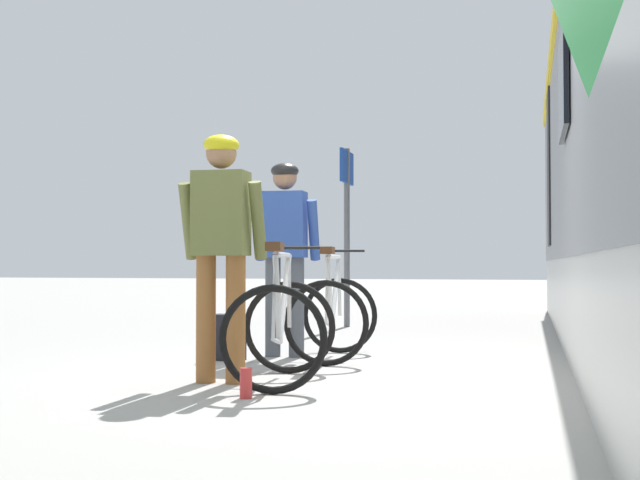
# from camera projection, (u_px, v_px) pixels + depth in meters

# --- Properties ---
(ground_plane) EXTENTS (80.00, 80.00, 0.00)m
(ground_plane) POSITION_uv_depth(u_px,v_px,m) (363.00, 382.00, 5.92)
(ground_plane) COLOR #A09E99
(cyclist_near_in_blue) EXTENTS (0.62, 0.33, 1.76)m
(cyclist_near_in_blue) POSITION_uv_depth(u_px,v_px,m) (285.00, 241.00, 7.55)
(cyclist_near_in_blue) COLOR #4C515B
(cyclist_near_in_blue) RESTS_ON ground
(cyclist_far_in_olive) EXTENTS (0.62, 0.33, 1.76)m
(cyclist_far_in_olive) POSITION_uv_depth(u_px,v_px,m) (221.00, 234.00, 5.89)
(cyclist_far_in_olive) COLOR #935B2D
(cyclist_far_in_olive) RESTS_ON ground
(bicycle_near_white) EXTENTS (0.83, 1.14, 0.99)m
(bicycle_near_white) POSITION_uv_depth(u_px,v_px,m) (333.00, 314.00, 7.32)
(bicycle_near_white) COLOR black
(bicycle_near_white) RESTS_ON ground
(bicycle_far_silver) EXTENTS (0.89, 1.18, 0.99)m
(bicycle_far_silver) POSITION_uv_depth(u_px,v_px,m) (282.00, 326.00, 5.85)
(bicycle_far_silver) COLOR black
(bicycle_far_silver) RESTS_ON ground
(backpack_on_platform) EXTENTS (0.31, 0.23, 0.40)m
(backpack_on_platform) POSITION_uv_depth(u_px,v_px,m) (227.00, 337.00, 7.25)
(backpack_on_platform) COLOR black
(backpack_on_platform) RESTS_ON ground
(water_bottle_near_the_bikes) EXTENTS (0.08, 0.08, 0.19)m
(water_bottle_near_the_bikes) POSITION_uv_depth(u_px,v_px,m) (246.00, 383.00, 5.19)
(water_bottle_near_the_bikes) COLOR red
(water_bottle_near_the_bikes) RESTS_ON ground
(platform_sign_post) EXTENTS (0.08, 0.70, 2.40)m
(platform_sign_post) POSITION_uv_depth(u_px,v_px,m) (347.00, 206.00, 11.17)
(platform_sign_post) COLOR #595B60
(platform_sign_post) RESTS_ON ground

